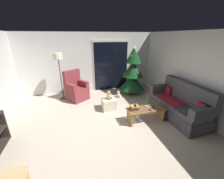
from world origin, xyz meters
name	(u,v)px	position (x,y,z in m)	size (l,w,h in m)	color
ground_plane	(105,129)	(0.00, 0.00, 0.00)	(7.00, 7.00, 0.00)	#B2A38E
wall_back	(89,63)	(0.00, 3.06, 1.25)	(5.72, 0.12, 2.50)	silver
wall_right	(201,77)	(2.86, 0.00, 1.25)	(0.12, 6.00, 2.50)	silver
patio_door_frame	(111,66)	(0.98, 2.99, 1.10)	(1.60, 0.02, 2.20)	silver
patio_door_glass	(111,67)	(0.98, 2.97, 1.05)	(1.50, 0.02, 2.10)	black
couch	(179,105)	(2.32, 0.05, 0.40)	(0.81, 1.95, 1.08)	#3D3D42
coffee_table	(146,113)	(1.24, 0.09, 0.27)	(1.10, 0.40, 0.41)	olive
remote_graphite	(150,109)	(1.32, -0.01, 0.42)	(0.04, 0.16, 0.02)	#333338
remote_black	(153,108)	(1.45, 0.06, 0.42)	(0.04, 0.16, 0.02)	black
remote_silver	(147,107)	(1.30, 0.16, 0.42)	(0.04, 0.16, 0.02)	#ADADB2
book_stack	(134,107)	(0.89, 0.12, 0.48)	(0.26, 0.20, 0.12)	#4C4C51
cell_phone	(135,106)	(0.91, 0.12, 0.54)	(0.07, 0.14, 0.01)	black
christmas_tree	(133,73)	(1.69, 2.16, 0.89)	(1.05, 1.05, 2.01)	#4C1E19
armchair	(76,89)	(-0.63, 2.20, 0.40)	(0.95, 0.95, 1.13)	maroon
floor_lamp	(59,61)	(-1.15, 2.37, 1.51)	(0.32, 0.32, 1.78)	#2D2D30
ottoman	(109,104)	(0.39, 1.07, 0.19)	(0.44, 0.44, 0.39)	beige
teddy_bear_honey	(109,95)	(0.39, 1.06, 0.51)	(0.21, 0.22, 0.29)	tan
teddy_bear_cream_by_tree	(119,95)	(1.01, 1.92, 0.12)	(0.22, 0.21, 0.29)	beige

